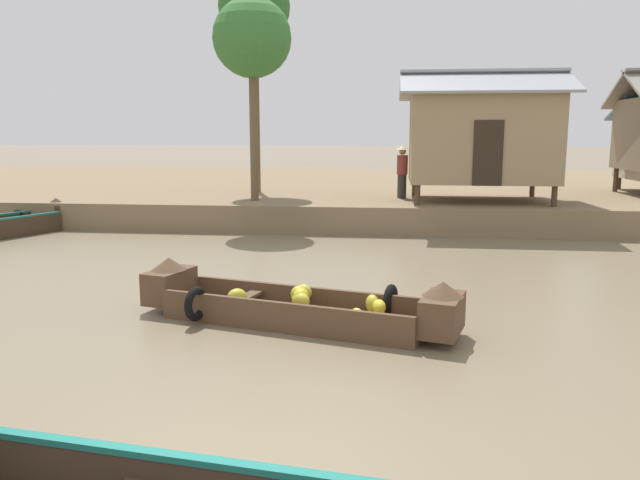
{
  "coord_description": "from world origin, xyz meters",
  "views": [
    {
      "loc": [
        1.2,
        -3.61,
        2.77
      ],
      "look_at": [
        -0.05,
        6.93,
        0.97
      ],
      "focal_mm": 34.86,
      "sensor_mm": 36.0,
      "label": 1
    }
  ],
  "objects_px": {
    "palm_tree_near": "(252,39)",
    "vendor_person": "(402,169)",
    "banana_boat": "(295,305)",
    "palm_tree_mid": "(254,8)",
    "stilt_house_left": "(481,135)"
  },
  "relations": [
    {
      "from": "stilt_house_left",
      "to": "vendor_person",
      "type": "bearing_deg",
      "value": 167.46
    },
    {
      "from": "banana_boat",
      "to": "palm_tree_mid",
      "type": "height_order",
      "value": "palm_tree_mid"
    },
    {
      "from": "banana_boat",
      "to": "palm_tree_near",
      "type": "relative_size",
      "value": 0.83
    },
    {
      "from": "palm_tree_near",
      "to": "banana_boat",
      "type": "bearing_deg",
      "value": -74.03
    },
    {
      "from": "stilt_house_left",
      "to": "vendor_person",
      "type": "xyz_separation_m",
      "value": [
        -2.31,
        0.51,
        -1.05
      ]
    },
    {
      "from": "banana_boat",
      "to": "vendor_person",
      "type": "xyz_separation_m",
      "value": [
        1.68,
        11.01,
        1.43
      ]
    },
    {
      "from": "vendor_person",
      "to": "banana_boat",
      "type": "bearing_deg",
      "value": -98.66
    },
    {
      "from": "stilt_house_left",
      "to": "palm_tree_mid",
      "type": "xyz_separation_m",
      "value": [
        -7.31,
        2.0,
        4.17
      ]
    },
    {
      "from": "palm_tree_near",
      "to": "stilt_house_left",
      "type": "bearing_deg",
      "value": 6.18
    },
    {
      "from": "vendor_person",
      "to": "stilt_house_left",
      "type": "bearing_deg",
      "value": -12.54
    },
    {
      "from": "stilt_house_left",
      "to": "palm_tree_near",
      "type": "height_order",
      "value": "palm_tree_near"
    },
    {
      "from": "banana_boat",
      "to": "stilt_house_left",
      "type": "relative_size",
      "value": 1.02
    },
    {
      "from": "palm_tree_mid",
      "to": "vendor_person",
      "type": "bearing_deg",
      "value": -16.53
    },
    {
      "from": "palm_tree_near",
      "to": "vendor_person",
      "type": "xyz_separation_m",
      "value": [
        4.47,
        1.25,
        -3.82
      ]
    },
    {
      "from": "banana_boat",
      "to": "stilt_house_left",
      "type": "xyz_separation_m",
      "value": [
        3.98,
        10.5,
        2.49
      ]
    }
  ]
}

